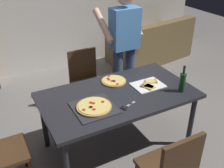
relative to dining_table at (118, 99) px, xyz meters
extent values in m
plane|color=gray|center=(0.00, 0.00, -0.68)|extent=(12.00, 12.00, 0.00)
cube|color=#232328|center=(0.00, 0.00, 0.05)|extent=(1.73, 0.96, 0.04)
cylinder|color=#232328|center=(-0.78, -0.40, -0.32)|extent=(0.06, 0.06, 0.71)
cylinder|color=#232328|center=(0.78, -0.40, -0.32)|extent=(0.06, 0.06, 0.71)
cylinder|color=#232328|center=(-0.78, 0.40, -0.32)|extent=(0.06, 0.06, 0.71)
cylinder|color=#232328|center=(0.78, 0.40, -0.32)|extent=(0.06, 0.06, 0.71)
cube|color=#472D19|center=(0.00, -0.88, -0.25)|extent=(0.42, 0.42, 0.04)
cube|color=#472D19|center=(0.00, -1.07, 0.00)|extent=(0.42, 0.04, 0.45)
cylinder|color=#472D19|center=(0.18, -0.70, -0.47)|extent=(0.04, 0.04, 0.41)
cube|color=#472D19|center=(0.00, 0.88, -0.25)|extent=(0.42, 0.42, 0.04)
cube|color=#472D19|center=(0.00, 1.07, 0.00)|extent=(0.42, 0.04, 0.45)
cylinder|color=#472D19|center=(-0.18, 0.70, -0.47)|extent=(0.04, 0.04, 0.41)
cylinder|color=#472D19|center=(0.18, 0.70, -0.47)|extent=(0.04, 0.04, 0.41)
cylinder|color=#472D19|center=(-0.18, 1.06, -0.47)|extent=(0.04, 0.04, 0.41)
cylinder|color=#472D19|center=(0.18, 1.06, -0.47)|extent=(0.04, 0.04, 0.41)
cube|color=#472D19|center=(-1.26, 0.00, -0.25)|extent=(0.42, 0.42, 0.04)
cylinder|color=#472D19|center=(-1.08, 0.18, -0.47)|extent=(0.04, 0.04, 0.41)
cube|color=brown|center=(1.90, 2.05, -0.48)|extent=(1.80, 1.09, 0.40)
cube|color=brown|center=(1.95, 1.73, -0.05)|extent=(1.71, 0.44, 0.45)
cube|color=brown|center=(2.66, 2.16, -0.18)|extent=(0.28, 0.86, 0.20)
cube|color=brown|center=(1.14, 1.94, -0.18)|extent=(0.28, 0.86, 0.20)
cylinder|color=#38476B|center=(0.60, 0.73, -0.20)|extent=(0.14, 0.14, 0.95)
cylinder|color=#38476B|center=(0.40, 0.73, -0.20)|extent=(0.14, 0.14, 0.95)
cube|color=#4C8CD1|center=(0.50, 0.73, 0.55)|extent=(0.38, 0.22, 0.55)
cylinder|color=#E0B293|center=(0.73, 0.91, 0.57)|extent=(0.09, 0.50, 0.39)
cylinder|color=#E0B293|center=(0.27, 0.91, 0.57)|extent=(0.09, 0.50, 0.39)
cube|color=#2D2D33|center=(-0.36, -0.13, 0.08)|extent=(0.42, 0.42, 0.01)
cylinder|color=tan|center=(-0.36, -0.13, 0.09)|extent=(0.36, 0.36, 0.02)
cylinder|color=#EACC6B|center=(-0.36, -0.13, 0.10)|extent=(0.33, 0.33, 0.01)
cylinder|color=#B22819|center=(-0.35, -0.10, 0.11)|extent=(0.04, 0.04, 0.00)
cylinder|color=#B22819|center=(-0.41, -0.15, 0.11)|extent=(0.04, 0.04, 0.00)
cylinder|color=#B22819|center=(-0.39, -0.15, 0.11)|extent=(0.04, 0.04, 0.00)
cylinder|color=#B22819|center=(-0.39, -0.20, 0.11)|extent=(0.04, 0.04, 0.00)
cylinder|color=#B22819|center=(-0.25, -0.12, 0.11)|extent=(0.04, 0.04, 0.00)
cylinder|color=#B22819|center=(-0.37, -0.07, 0.11)|extent=(0.04, 0.04, 0.00)
cylinder|color=#B22819|center=(-0.48, -0.16, 0.11)|extent=(0.04, 0.04, 0.00)
cube|color=white|center=(0.40, 0.00, 0.08)|extent=(0.36, 0.28, 0.01)
cube|color=#EACC6B|center=(0.37, -0.06, 0.09)|extent=(0.13, 0.16, 0.02)
cube|color=tan|center=(0.36, 0.00, 0.09)|extent=(0.09, 0.05, 0.02)
cube|color=#EACC6B|center=(0.47, 0.04, 0.09)|extent=(0.16, 0.14, 0.02)
cube|color=tan|center=(0.53, 0.01, 0.09)|extent=(0.06, 0.09, 0.02)
cube|color=#EACC6B|center=(0.37, -0.04, 0.09)|extent=(0.15, 0.17, 0.02)
cube|color=tan|center=(0.34, 0.01, 0.09)|extent=(0.09, 0.07, 0.02)
cylinder|color=#194723|center=(0.66, -0.28, 0.18)|extent=(0.07, 0.07, 0.22)
cylinder|color=#194723|center=(0.66, -0.28, 0.33)|extent=(0.03, 0.03, 0.08)
cylinder|color=black|center=(0.66, -0.28, 0.38)|extent=(0.03, 0.03, 0.02)
cube|color=silver|center=(0.01, -0.25, 0.08)|extent=(0.11, 0.06, 0.01)
cube|color=silver|center=(0.01, -0.25, 0.08)|extent=(0.12, 0.03, 0.01)
torus|color=black|center=(-0.10, -0.27, 0.08)|extent=(0.06, 0.06, 0.01)
torus|color=black|center=(-0.09, -0.30, 0.08)|extent=(0.06, 0.06, 0.01)
cylinder|color=tan|center=(0.09, 0.27, 0.08)|extent=(0.30, 0.30, 0.02)
cylinder|color=#EACC6B|center=(0.09, 0.27, 0.09)|extent=(0.27, 0.27, 0.01)
cylinder|color=#B22819|center=(0.06, 0.26, 0.10)|extent=(0.04, 0.04, 0.00)
cylinder|color=#B22819|center=(0.04, 0.30, 0.10)|extent=(0.04, 0.04, 0.00)
cylinder|color=#B22819|center=(0.08, 0.16, 0.10)|extent=(0.04, 0.04, 0.00)
cylinder|color=#B22819|center=(0.08, 0.23, 0.10)|extent=(0.04, 0.04, 0.00)
cylinder|color=#B22819|center=(0.07, 0.25, 0.10)|extent=(0.04, 0.04, 0.00)
cylinder|color=#B22819|center=(0.04, 0.34, 0.10)|extent=(0.04, 0.04, 0.00)
cylinder|color=#B22819|center=(0.08, 0.39, 0.10)|extent=(0.04, 0.04, 0.00)
camera|label=1|loc=(-1.24, -2.19, 1.60)|focal=42.22mm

